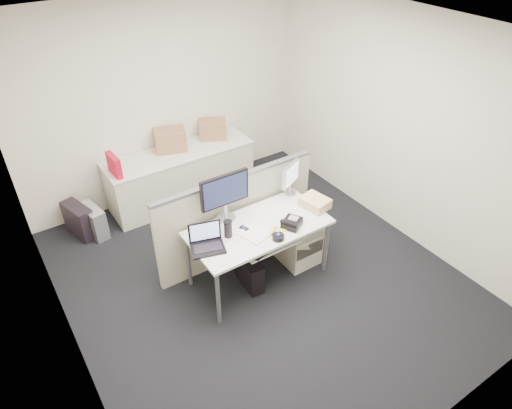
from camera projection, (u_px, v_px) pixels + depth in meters
floor at (259, 277)px, 5.23m from camera, size 4.00×4.50×0.01m
ceiling at (260, 34)px, 3.67m from camera, size 4.00×4.50×0.01m
wall_back at (163, 101)px, 5.97m from camera, size 4.00×0.02×2.70m
wall_front at (455, 331)px, 2.92m from camera, size 4.00×0.02×2.70m
wall_left at (46, 252)px, 3.55m from camera, size 0.02×4.50×2.70m
wall_right at (400, 127)px, 5.35m from camera, size 0.02×4.50×2.70m
desk at (259, 231)px, 4.85m from camera, size 1.50×0.75×0.73m
keyboard_tray at (268, 244)px, 4.75m from camera, size 0.62×0.32×0.02m
drawer_pedestal at (295, 235)px, 5.32m from camera, size 0.40×0.55×0.65m
cubicle_partition at (237, 219)px, 5.21m from camera, size 2.00×0.06×1.10m
back_counter at (181, 176)px, 6.33m from camera, size 2.00×0.60×0.72m
monitor_main at (225, 197)px, 4.76m from camera, size 0.55×0.22×0.55m
monitor_small at (290, 179)px, 5.21m from camera, size 0.35×0.28×0.39m
laptop at (207, 239)px, 4.44m from camera, size 0.39×0.33×0.25m
trackball at (278, 237)px, 4.63m from camera, size 0.16×0.16×0.05m
desk_phone at (292, 223)px, 4.80m from camera, size 0.27×0.26×0.07m
paper_stack at (253, 234)px, 4.70m from camera, size 0.31×0.35×0.01m
sticky_pad at (283, 229)px, 4.76m from camera, size 0.09×0.09×0.01m
travel_mug at (228, 229)px, 4.63m from camera, size 0.09×0.09×0.18m
banana at (273, 230)px, 4.73m from camera, size 0.17×0.14×0.04m
cellphone at (244, 228)px, 4.77m from camera, size 0.08×0.11×0.01m
manila_folders at (315, 203)px, 5.07m from camera, size 0.29×0.34×0.11m
keyboard at (267, 246)px, 4.69m from camera, size 0.48×0.27×0.03m
pc_tower_desk at (250, 272)px, 5.02m from camera, size 0.19×0.41×0.37m
pc_tower_spare_dark at (79, 220)px, 5.74m from camera, size 0.31×0.50×0.43m
pc_tower_spare_silver at (94, 221)px, 5.75m from camera, size 0.25×0.45×0.40m
cardboard_box_left at (170, 140)px, 6.09m from camera, size 0.48×0.41×0.30m
cardboard_box_right at (213, 130)px, 6.40m from camera, size 0.46×0.43×0.27m
red_binder at (114, 166)px, 5.57m from camera, size 0.09×0.31×0.29m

